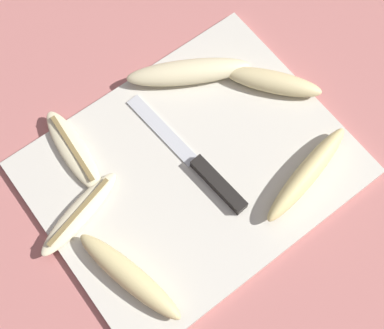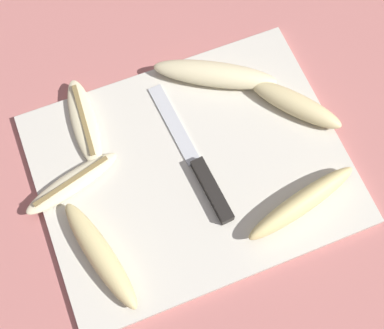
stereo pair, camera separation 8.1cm
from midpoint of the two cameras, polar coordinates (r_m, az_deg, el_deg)
The scene contains 9 objects.
ground_plane at distance 0.83m, azimuth -2.77°, elevation -0.91°, with size 4.00×4.00×0.00m, color #B76B66.
cutting_board at distance 0.83m, azimuth -2.79°, elevation -0.76°, with size 0.47×0.37×0.01m.
knife at distance 0.81m, azimuth -1.26°, elevation -1.22°, with size 0.04×0.26×0.02m.
banana_mellow_near at distance 0.87m, azimuth 6.00°, elevation 8.44°, with size 0.13×0.15×0.03m.
banana_spotted_left at distance 0.77m, azimuth -9.77°, elevation -12.04°, with size 0.08×0.19×0.03m.
banana_pale_long at distance 0.85m, azimuth -15.21°, elevation 1.14°, with size 0.05×0.16×0.02m.
banana_golden_short at distance 0.80m, azimuth 9.39°, elevation -1.32°, with size 0.19×0.07×0.04m.
banana_cream_curved at distance 0.87m, azimuth -3.04°, elevation 9.51°, with size 0.20×0.14×0.03m.
banana_bright_far at distance 0.81m, azimuth -14.72°, elevation -5.44°, with size 0.16×0.08×0.02m.
Camera 1 is at (-0.18, -0.24, 0.78)m, focal length 50.00 mm.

